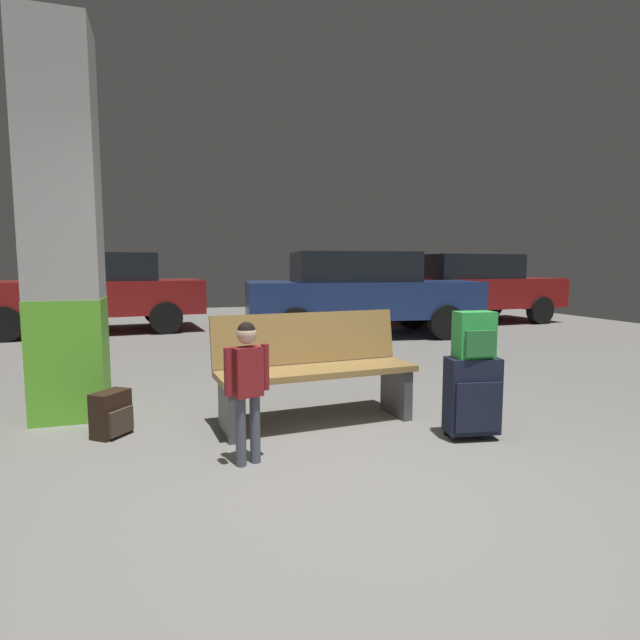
# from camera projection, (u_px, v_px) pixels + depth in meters

# --- Properties ---
(ground_plane) EXTENTS (18.00, 18.00, 0.10)m
(ground_plane) POSITION_uv_depth(u_px,v_px,m) (248.00, 367.00, 6.56)
(ground_plane) COLOR gray
(structural_pillar) EXTENTS (0.57, 0.57, 3.19)m
(structural_pillar) POSITION_uv_depth(u_px,v_px,m) (63.00, 228.00, 4.12)
(structural_pillar) COLOR #66C633
(structural_pillar) RESTS_ON ground_plane
(bench) EXTENTS (1.64, 0.65, 0.89)m
(bench) POSITION_uv_depth(u_px,v_px,m) (314.00, 369.00, 4.07)
(bench) COLOR #9E7A42
(bench) RESTS_ON ground_plane
(suitcase) EXTENTS (0.41, 0.28, 0.60)m
(suitcase) POSITION_uv_depth(u_px,v_px,m) (472.00, 396.00, 3.70)
(suitcase) COLOR #191E33
(suitcase) RESTS_ON ground_plane
(backpack_bright) EXTENTS (0.29, 0.21, 0.34)m
(backpack_bright) POSITION_uv_depth(u_px,v_px,m) (475.00, 335.00, 3.65)
(backpack_bright) COLOR green
(backpack_bright) RESTS_ON suitcase
(child) EXTENTS (0.30, 0.18, 0.92)m
(child) POSITION_uv_depth(u_px,v_px,m) (247.00, 378.00, 3.19)
(child) COLOR #4C5160
(child) RESTS_ON ground_plane
(backpack_dark_floor) EXTENTS (0.31, 0.32, 0.34)m
(backpack_dark_floor) POSITION_uv_depth(u_px,v_px,m) (112.00, 414.00, 3.77)
(backpack_dark_floor) COLOR black
(backpack_dark_floor) RESTS_ON ground_plane
(parked_car_side) EXTENTS (4.20, 1.99, 1.51)m
(parked_car_side) POSITION_uv_depth(u_px,v_px,m) (467.00, 287.00, 11.20)
(parked_car_side) COLOR maroon
(parked_car_side) RESTS_ON ground_plane
(parked_car_far) EXTENTS (4.24, 2.10, 1.51)m
(parked_car_far) POSITION_uv_depth(u_px,v_px,m) (92.00, 290.00, 9.57)
(parked_car_far) COLOR maroon
(parked_car_far) RESTS_ON ground_plane
(parked_car_near) EXTENTS (4.28, 2.19, 1.51)m
(parked_car_near) POSITION_uv_depth(u_px,v_px,m) (358.00, 291.00, 9.13)
(parked_car_near) COLOR navy
(parked_car_near) RESTS_ON ground_plane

